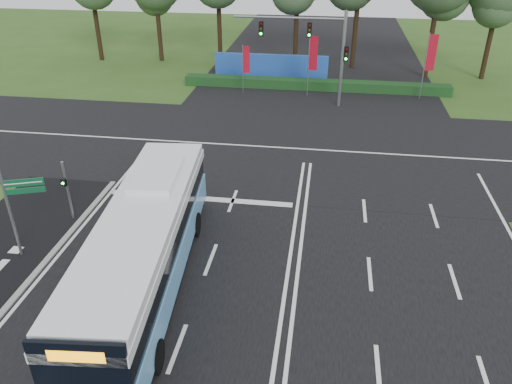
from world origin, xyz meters
The scene contains 13 objects.
ground centered at (0.00, 0.00, 0.00)m, with size 120.00×120.00×0.00m, color #31531B.
road_main centered at (0.00, 0.00, 0.02)m, with size 20.00×120.00×0.04m, color black.
road_cross centered at (0.00, 12.00, 0.03)m, with size 120.00×14.00×0.05m, color black.
kerb_strip centered at (-10.10, -3.00, 0.06)m, with size 0.25×18.00×0.12m, color gray.
city_bus centered at (-5.30, -1.99, 1.86)m, with size 3.83×13.03×3.69m.
pedestrian_signal centered at (-10.56, 2.21, 1.66)m, with size 0.28×0.40×3.03m.
street_sign centered at (-11.07, -0.71, 2.61)m, with size 1.54×0.63×4.16m.
banner_flag_left centered at (-5.51, 22.46, 2.60)m, with size 0.57×0.17×3.95m.
banner_flag_mid centered at (-0.28, 22.52, 3.17)m, with size 0.70×0.25×4.89m.
banner_flag_right centered at (8.62, 23.23, 3.32)m, with size 0.75×0.16×5.13m.
traffic_light_gantry centered at (0.21, 20.50, 4.66)m, with size 8.41×0.28×7.00m.
hedge centered at (0.00, 24.50, 0.40)m, with size 22.00×1.20×0.80m, color #123315.
blue_hoarding centered at (-4.00, 27.00, 1.10)m, with size 10.00×0.30×2.20m, color #204DAF.
Camera 1 is at (1.07, -16.57, 12.71)m, focal length 35.00 mm.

